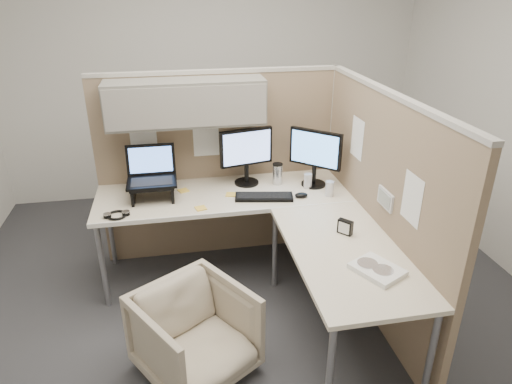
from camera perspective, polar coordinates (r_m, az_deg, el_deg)
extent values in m
plane|color=#2E2E33|center=(3.57, -0.85, -14.32)|extent=(4.50, 4.50, 0.00)
cube|color=#8D755C|center=(3.93, -4.66, 3.00)|extent=(2.00, 0.05, 1.60)
cube|color=#A8A399|center=(3.70, -5.10, 14.80)|extent=(2.00, 0.06, 0.03)
cube|color=slate|center=(3.58, -8.77, 11.08)|extent=(1.20, 0.34, 0.34)
cube|color=gray|center=(3.41, -8.62, 10.41)|extent=(1.18, 0.01, 0.30)
plane|color=white|center=(3.77, -13.95, 7.09)|extent=(0.26, 0.00, 0.26)
plane|color=white|center=(3.80, -6.26, 6.67)|extent=(0.26, 0.00, 0.26)
cube|color=#8D755C|center=(3.30, 14.96, -2.19)|extent=(0.05, 2.00, 1.60)
cube|color=#A8A399|center=(3.03, 16.66, 11.68)|extent=(0.06, 2.00, 0.03)
cube|color=#A8A399|center=(4.14, 9.25, 3.94)|extent=(0.06, 0.06, 1.60)
cube|color=silver|center=(3.10, 15.95, -0.83)|extent=(0.02, 0.20, 0.12)
cube|color=gray|center=(3.09, 15.72, -0.85)|extent=(0.00, 0.16, 0.09)
plane|color=white|center=(3.48, 12.54, 6.59)|extent=(0.00, 0.26, 0.26)
plane|color=white|center=(2.81, 18.91, -0.83)|extent=(0.00, 0.26, 0.26)
cube|color=beige|center=(3.63, -3.96, -0.32)|extent=(2.00, 0.68, 0.03)
cube|color=beige|center=(2.93, 11.15, -7.38)|extent=(0.68, 1.30, 0.03)
cube|color=white|center=(3.33, -3.23, -2.74)|extent=(2.00, 0.02, 0.03)
cylinder|color=gray|center=(3.58, -18.61, -8.74)|extent=(0.04, 0.04, 0.70)
cylinder|color=gray|center=(4.08, -17.74, -4.31)|extent=(0.04, 0.04, 0.70)
cylinder|color=gray|center=(2.63, 9.20, -21.75)|extent=(0.04, 0.04, 0.70)
cylinder|color=gray|center=(2.85, 20.91, -19.07)|extent=(0.04, 0.04, 0.70)
cylinder|color=gray|center=(3.61, 2.36, -7.05)|extent=(0.04, 0.04, 0.70)
imported|color=#BCAD95|center=(2.93, -7.63, -16.82)|extent=(0.83, 0.82, 0.64)
cylinder|color=black|center=(3.78, -1.18, 1.21)|extent=(0.20, 0.20, 0.02)
cylinder|color=black|center=(3.75, -1.20, 2.37)|extent=(0.04, 0.04, 0.15)
cube|color=black|center=(3.67, -1.23, 5.62)|extent=(0.44, 0.13, 0.30)
cube|color=#86A2E7|center=(3.65, -1.11, 5.53)|extent=(0.39, 0.09, 0.26)
cylinder|color=black|center=(3.78, 7.18, 1.01)|extent=(0.20, 0.20, 0.02)
cylinder|color=black|center=(3.75, 7.25, 2.17)|extent=(0.04, 0.04, 0.15)
cube|color=black|center=(3.67, 7.44, 5.41)|extent=(0.35, 0.33, 0.30)
cube|color=#5699EA|center=(3.65, 7.30, 5.32)|extent=(0.30, 0.28, 0.26)
cube|color=black|center=(3.55, -12.85, 0.95)|extent=(0.33, 0.26, 0.02)
cube|color=black|center=(3.58, -15.11, -0.08)|extent=(0.02, 0.24, 0.13)
cube|color=black|center=(3.57, -10.41, 0.29)|extent=(0.02, 0.24, 0.13)
cube|color=black|center=(3.54, -12.88, 1.21)|extent=(0.37, 0.26, 0.02)
cube|color=black|center=(3.64, -13.02, 4.01)|extent=(0.37, 0.06, 0.24)
cube|color=#598CF2|center=(3.64, -13.02, 3.94)|extent=(0.33, 0.04, 0.19)
cube|color=black|center=(3.52, 1.01, -0.62)|extent=(0.46, 0.23, 0.02)
ellipsoid|color=black|center=(3.55, 5.68, -0.39)|extent=(0.10, 0.07, 0.04)
cylinder|color=silver|center=(3.75, 2.70, 2.22)|extent=(0.08, 0.08, 0.17)
cylinder|color=black|center=(3.72, 2.73, 3.49)|extent=(0.08, 0.08, 0.01)
cylinder|color=silver|center=(3.59, 9.19, 0.42)|extent=(0.07, 0.07, 0.12)
cylinder|color=silver|center=(3.70, 6.50, 1.39)|extent=(0.07, 0.07, 0.12)
cube|color=yellow|center=(3.39, -6.92, -2.02)|extent=(0.09, 0.09, 0.01)
cube|color=yellow|center=(3.58, -3.16, -0.30)|extent=(0.09, 0.09, 0.01)
cube|color=yellow|center=(3.69, -9.06, 0.18)|extent=(0.10, 0.10, 0.01)
torus|color=black|center=(3.40, -17.02, -2.78)|extent=(0.16, 0.16, 0.02)
cylinder|color=black|center=(3.40, -18.10, -2.83)|extent=(0.05, 0.05, 0.03)
cylinder|color=black|center=(3.39, -15.95, -2.57)|extent=(0.05, 0.05, 0.03)
cube|color=white|center=(2.75, 14.91, -9.35)|extent=(0.32, 0.34, 0.03)
cylinder|color=silver|center=(2.73, 15.60, -9.35)|extent=(0.12, 0.12, 0.00)
cylinder|color=silver|center=(2.76, 13.76, -8.60)|extent=(0.12, 0.12, 0.00)
cube|color=black|center=(3.07, 11.09, -4.32)|extent=(0.09, 0.10, 0.10)
cube|color=white|center=(3.06, 10.93, -4.45)|extent=(0.05, 0.06, 0.08)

